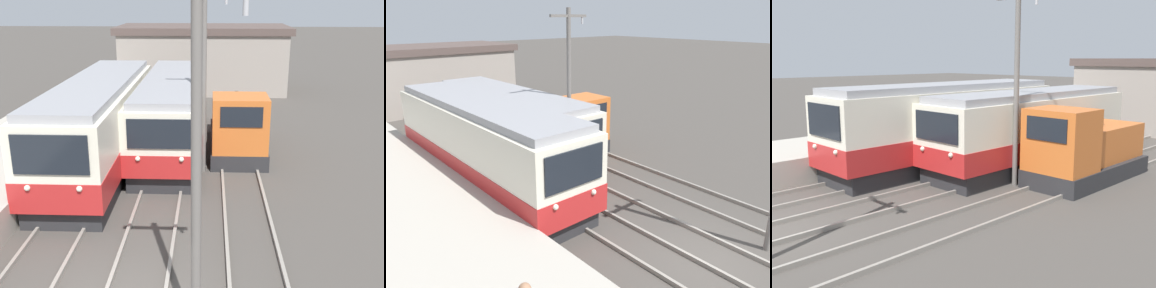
# 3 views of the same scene
# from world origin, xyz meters

# --- Properties ---
(track_right) EXTENTS (1.54, 60.00, 0.14)m
(track_right) POSITION_xyz_m (3.20, 0.00, 0.07)
(track_right) COLOR gray
(track_right) RESTS_ON ground
(commuter_train_left) EXTENTS (2.84, 11.95, 3.70)m
(commuter_train_left) POSITION_xyz_m (-2.60, 9.34, 1.72)
(commuter_train_left) COLOR #28282B
(commuter_train_left) RESTS_ON ground
(commuter_train_center) EXTENTS (2.84, 11.41, 3.38)m
(commuter_train_center) POSITION_xyz_m (0.20, 11.93, 1.58)
(commuter_train_center) COLOR #28282B
(commuter_train_center) RESTS_ON ground
(shunting_locomotive) EXTENTS (2.40, 5.88, 3.00)m
(shunting_locomotive) POSITION_xyz_m (3.20, 11.35, 1.21)
(shunting_locomotive) COLOR #28282B
(shunting_locomotive) RESTS_ON ground
(catenary_mast_mid) EXTENTS (2.00, 0.20, 7.30)m
(catenary_mast_mid) POSITION_xyz_m (1.71, 8.91, 3.97)
(catenary_mast_mid) COLOR slate
(catenary_mast_mid) RESTS_ON ground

